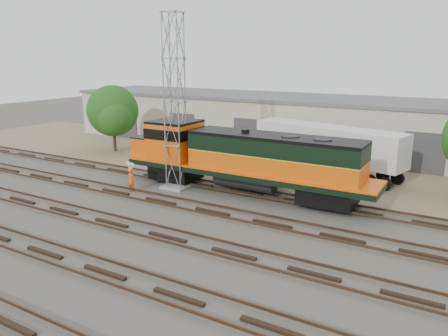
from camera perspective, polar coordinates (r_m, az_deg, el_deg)
The scene contains 11 objects.
ground at distance 25.73m, azimuth -3.31°, elevation -6.85°, with size 140.00×140.00×0.00m, color #47423A.
dirt_strip at distance 38.54m, azimuth 9.08°, elevation 0.24°, with size 80.00×16.00×0.02m, color #726047.
tracks at distance 23.45m, azimuth -7.40°, elevation -8.92°, with size 80.00×20.40×0.28m.
warehouse at distance 45.42m, azimuth 12.96°, elevation 5.59°, with size 58.40×10.40×5.30m.
locomotive at distance 30.15m, azimuth 2.22°, elevation 1.36°, with size 18.39×3.23×4.42m.
signal_tower at distance 30.91m, azimuth -6.45°, elevation 8.03°, with size 1.80×1.80×12.18m.
sign_post at distance 31.52m, azimuth -12.12°, elevation -0.32°, with size 0.86×0.22×2.12m.
worker at distance 31.48m, azimuth -12.03°, elevation -1.57°, with size 0.60×0.39×1.65m, color #EF560D.
semi_trailer at distance 35.94m, azimuth 13.67°, elevation 2.98°, with size 12.91×5.68×3.90m.
tree_west at distance 44.60m, azimuth -14.25°, elevation 7.04°, with size 5.29×5.04×6.60m.
tree_mid at distance 32.46m, azimuth 4.65°, elevation 0.93°, with size 4.51×4.30×4.30m.
Camera 1 is at (13.33, -19.94, 9.30)m, focal length 35.00 mm.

